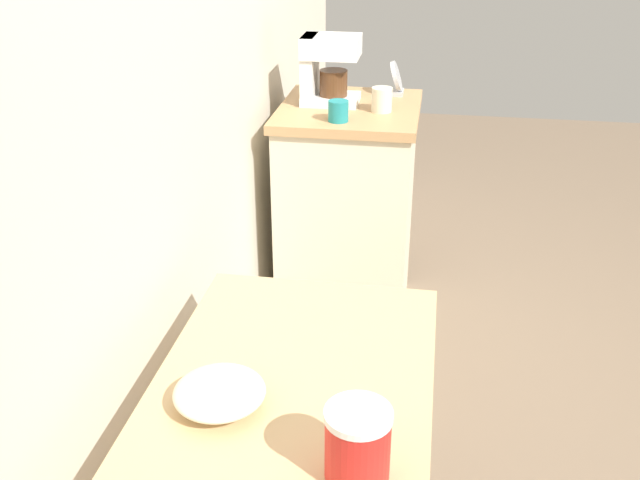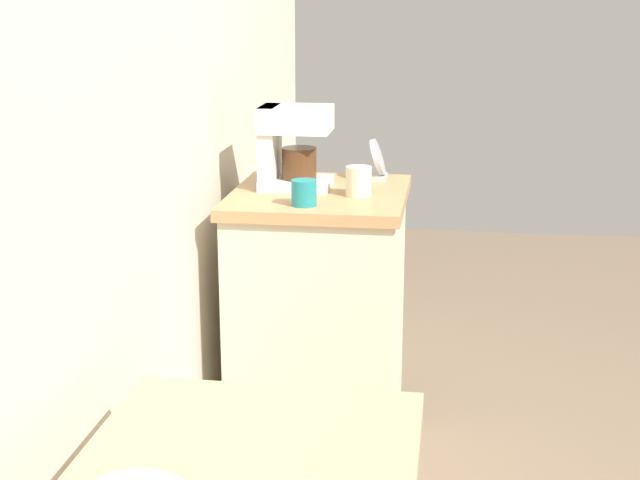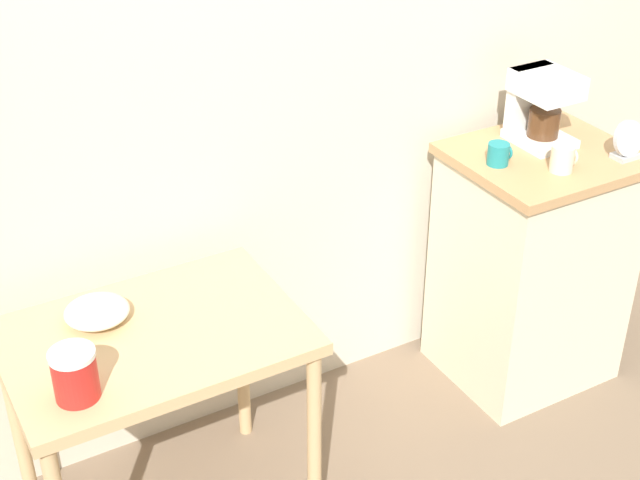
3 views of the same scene
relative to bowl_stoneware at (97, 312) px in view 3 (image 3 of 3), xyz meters
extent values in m
plane|color=#7A6651|center=(0.82, -0.09, -0.79)|extent=(8.00, 8.00, 0.00)
cube|color=beige|center=(0.92, 0.32, 0.61)|extent=(4.40, 0.10, 2.80)
cube|color=tan|center=(0.12, -0.13, -0.05)|extent=(0.85, 0.60, 0.04)
cylinder|color=tan|center=(0.50, -0.39, -0.43)|extent=(0.04, 0.04, 0.71)
cylinder|color=tan|center=(-0.27, 0.13, -0.43)|extent=(0.04, 0.04, 0.71)
cylinder|color=tan|center=(0.50, 0.13, -0.43)|extent=(0.04, 0.04, 0.71)
cube|color=beige|center=(1.62, -0.06, -0.34)|extent=(0.58, 0.51, 0.90)
cube|color=tan|center=(1.62, -0.06, 0.13)|extent=(0.61, 0.54, 0.04)
cylinder|color=beige|center=(0.00, 0.00, -0.03)|extent=(0.08, 0.08, 0.01)
ellipsoid|color=beige|center=(0.00, 0.00, 0.00)|extent=(0.19, 0.19, 0.05)
cylinder|color=red|center=(-0.15, -0.30, 0.03)|extent=(0.12, 0.12, 0.13)
cylinder|color=white|center=(-0.15, -0.30, 0.10)|extent=(0.12, 0.12, 0.01)
cube|color=white|center=(1.65, 0.02, 0.16)|extent=(0.18, 0.22, 0.03)
cube|color=white|center=(1.65, 0.11, 0.28)|extent=(0.16, 0.05, 0.26)
cube|color=white|center=(1.65, 0.02, 0.37)|extent=(0.18, 0.22, 0.08)
cylinder|color=#4C2D19|center=(1.65, 0.01, 0.23)|extent=(0.11, 0.11, 0.10)
cylinder|color=beige|center=(1.56, -0.19, 0.19)|extent=(0.08, 0.08, 0.09)
torus|color=beige|center=(1.60, -0.19, 0.19)|extent=(0.01, 0.06, 0.06)
cylinder|color=teal|center=(1.41, -0.04, 0.19)|extent=(0.07, 0.07, 0.08)
torus|color=teal|center=(1.45, -0.04, 0.19)|extent=(0.01, 0.05, 0.05)
cube|color=#B2B5BA|center=(1.82, -0.22, 0.16)|extent=(0.09, 0.06, 0.02)
cylinder|color=#B2B5BA|center=(1.82, -0.22, 0.22)|extent=(0.13, 0.05, 0.12)
cylinder|color=black|center=(1.82, -0.22, 0.22)|extent=(0.11, 0.04, 0.10)
camera|label=1|loc=(-1.13, -0.39, 0.92)|focal=40.61mm
camera|label=2|loc=(-1.23, -0.47, 0.76)|focal=52.60mm
camera|label=3|loc=(-0.51, -2.21, 1.55)|focal=51.96mm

